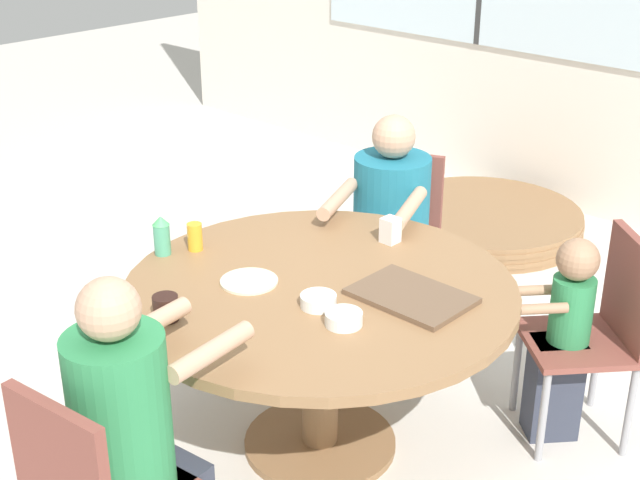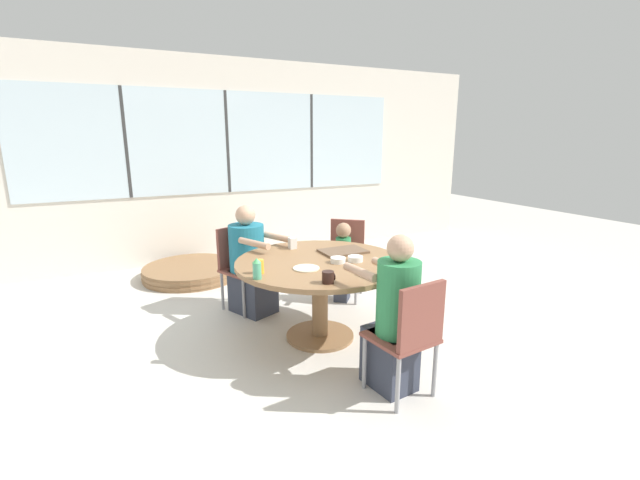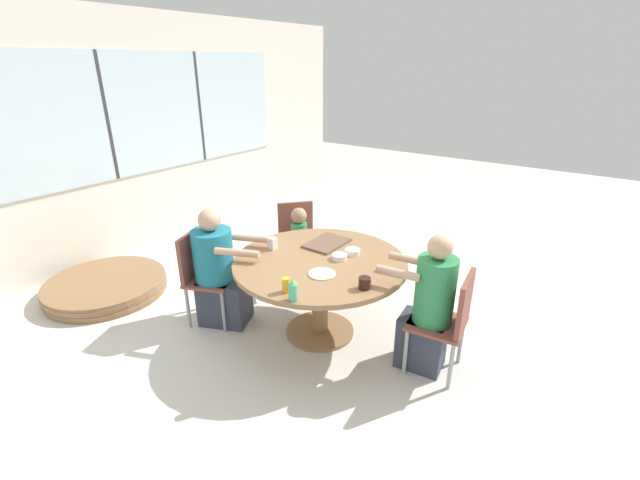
{
  "view_description": "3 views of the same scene",
  "coord_description": "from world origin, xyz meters",
  "views": [
    {
      "loc": [
        1.98,
        -2.12,
        2.19
      ],
      "look_at": [
        0.0,
        0.0,
        0.89
      ],
      "focal_mm": 50.0,
      "sensor_mm": 36.0,
      "label": 1
    },
    {
      "loc": [
        -1.56,
        -3.14,
        1.75
      ],
      "look_at": [
        0.0,
        0.0,
        0.89
      ],
      "focal_mm": 24.0,
      "sensor_mm": 36.0,
      "label": 2
    },
    {
      "loc": [
        -2.61,
        -1.86,
        2.24
      ],
      "look_at": [
        0.0,
        0.0,
        0.89
      ],
      "focal_mm": 24.0,
      "sensor_mm": 36.0,
      "label": 3
    }
  ],
  "objects": [
    {
      "name": "plate_tortillas",
      "position": [
        -0.2,
        -0.16,
        0.72
      ],
      "size": [
        0.21,
        0.21,
        0.01
      ],
      "color": "beige",
      "rests_on": "dining_table"
    },
    {
      "name": "juice_glass",
      "position": [
        -0.57,
        -0.11,
        0.77
      ],
      "size": [
        0.06,
        0.06,
        0.11
      ],
      "color": "gold",
      "rests_on": "dining_table"
    },
    {
      "name": "person_man_blue_shirt",
      "position": [
        0.11,
        -0.93,
        0.51
      ],
      "size": [
        0.36,
        0.57,
        1.13
      ],
      "rotation": [
        0.0,
        0.0,
        0.12
      ],
      "color": "#333847",
      "rests_on": "ground_plane"
    },
    {
      "name": "coffee_mug",
      "position": [
        -0.2,
        -0.54,
        0.76
      ],
      "size": [
        0.09,
        0.09,
        0.09
      ],
      "color": "black",
      "rests_on": "dining_table"
    },
    {
      "name": "ground_plane",
      "position": [
        0.0,
        0.0,
        0.0
      ],
      "size": [
        16.0,
        16.0,
        0.0
      ],
      "primitive_type": "plane",
      "color": "beige"
    },
    {
      "name": "dining_table",
      "position": [
        0.0,
        0.0,
        0.58
      ],
      "size": [
        1.45,
        1.45,
        0.71
      ],
      "color": "olive",
      "rests_on": "ground_plane"
    },
    {
      "name": "food_tray_dark",
      "position": [
        0.31,
        0.14,
        0.72
      ],
      "size": [
        0.41,
        0.28,
        0.02
      ],
      "color": "brown",
      "rests_on": "dining_table"
    },
    {
      "name": "person_toddler",
      "position": [
        0.63,
        0.71,
        0.42
      ],
      "size": [
        0.32,
        0.33,
        0.85
      ],
      "rotation": [
        0.0,
        0.0,
        -3.87
      ],
      "color": "#333847",
      "rests_on": "ground_plane"
    },
    {
      "name": "sippy_cup",
      "position": [
        -0.63,
        -0.22,
        0.8
      ],
      "size": [
        0.07,
        0.07,
        0.16
      ],
      "color": "#4CA57F",
      "rests_on": "dining_table"
    },
    {
      "name": "bowl_cereal",
      "position": [
        0.11,
        -0.12,
        0.74
      ],
      "size": [
        0.13,
        0.13,
        0.04
      ],
      "color": "white",
      "rests_on": "dining_table"
    },
    {
      "name": "chair_for_toddler",
      "position": [
        0.73,
        0.82,
        0.5
      ],
      "size": [
        0.56,
        0.56,
        0.85
      ],
      "rotation": [
        0.0,
        0.0,
        -3.87
      ],
      "color": "brown",
      "rests_on": "ground_plane"
    },
    {
      "name": "chair_for_woman_green_shirt",
      "position": [
        -0.43,
        1.01,
        0.5
      ],
      "size": [
        0.53,
        0.53,
        0.85
      ],
      "rotation": [
        0.0,
        0.0,
        -2.74
      ],
      "color": "brown",
      "rests_on": "ground_plane"
    },
    {
      "name": "person_woman_green_shirt",
      "position": [
        -0.36,
        0.85,
        0.48
      ],
      "size": [
        0.57,
        0.72,
        1.09
      ],
      "rotation": [
        0.0,
        0.0,
        -2.74
      ],
      "color": "#333847",
      "rests_on": "ground_plane"
    },
    {
      "name": "folded_table_stack",
      "position": [
        -0.72,
        2.23,
        0.07
      ],
      "size": [
        1.2,
        1.2,
        0.15
      ],
      "color": "olive",
      "rests_on": "ground_plane"
    },
    {
      "name": "milk_carton_small",
      "position": [
        -0.05,
        0.47,
        0.77
      ],
      "size": [
        0.07,
        0.07,
        0.1
      ],
      "color": "silver",
      "rests_on": "dining_table"
    },
    {
      "name": "bowl_white_shallow",
      "position": [
        0.26,
        -0.16,
        0.74
      ],
      "size": [
        0.13,
        0.13,
        0.05
      ],
      "color": "white",
      "rests_on": "dining_table"
    }
  ]
}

